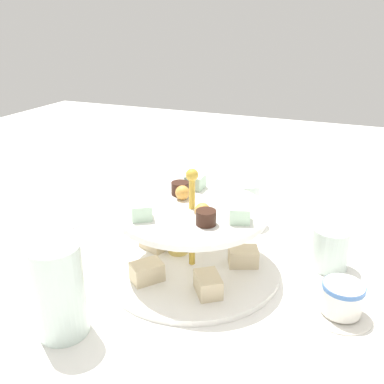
{
  "coord_description": "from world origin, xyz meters",
  "views": [
    {
      "loc": [
        -0.23,
        0.56,
        0.39
      ],
      "look_at": [
        0.0,
        0.0,
        0.14
      ],
      "focal_mm": 39.34,
      "sensor_mm": 36.0,
      "label": 1
    }
  ],
  "objects_px": {
    "water_glass_short_left": "(330,248)",
    "teacup_with_saucer": "(342,300)",
    "water_glass_tall_right": "(59,290)",
    "water_glass_mid_back": "(245,203)",
    "tiered_serving_stand": "(192,243)",
    "butter_knife_left": "(86,221)"
  },
  "relations": [
    {
      "from": "water_glass_tall_right",
      "to": "water_glass_mid_back",
      "type": "relative_size",
      "value": 1.54
    },
    {
      "from": "tiered_serving_stand",
      "to": "water_glass_mid_back",
      "type": "xyz_separation_m",
      "value": [
        -0.03,
        -0.21,
        -0.01
      ]
    },
    {
      "from": "water_glass_tall_right",
      "to": "butter_knife_left",
      "type": "relative_size",
      "value": 0.77
    },
    {
      "from": "water_glass_tall_right",
      "to": "butter_knife_left",
      "type": "distance_m",
      "value": 0.34
    },
    {
      "from": "water_glass_tall_right",
      "to": "water_glass_mid_back",
      "type": "height_order",
      "value": "water_glass_tall_right"
    },
    {
      "from": "water_glass_short_left",
      "to": "water_glass_mid_back",
      "type": "height_order",
      "value": "water_glass_mid_back"
    },
    {
      "from": "tiered_serving_stand",
      "to": "water_glass_mid_back",
      "type": "relative_size",
      "value": 3.44
    },
    {
      "from": "butter_knife_left",
      "to": "water_glass_mid_back",
      "type": "xyz_separation_m",
      "value": [
        -0.3,
        -0.13,
        0.04
      ]
    },
    {
      "from": "tiered_serving_stand",
      "to": "water_glass_mid_back",
      "type": "distance_m",
      "value": 0.21
    },
    {
      "from": "water_glass_tall_right",
      "to": "water_glass_short_left",
      "type": "relative_size",
      "value": 1.83
    },
    {
      "from": "teacup_with_saucer",
      "to": "water_glass_mid_back",
      "type": "height_order",
      "value": "water_glass_mid_back"
    },
    {
      "from": "water_glass_tall_right",
      "to": "teacup_with_saucer",
      "type": "bearing_deg",
      "value": -152.63
    },
    {
      "from": "butter_knife_left",
      "to": "tiered_serving_stand",
      "type": "bearing_deg",
      "value": 93.83
    },
    {
      "from": "tiered_serving_stand",
      "to": "water_glass_short_left",
      "type": "bearing_deg",
      "value": -156.26
    },
    {
      "from": "teacup_with_saucer",
      "to": "water_glass_short_left",
      "type": "bearing_deg",
      "value": -76.66
    },
    {
      "from": "water_glass_short_left",
      "to": "teacup_with_saucer",
      "type": "xyz_separation_m",
      "value": [
        -0.03,
        0.12,
        -0.01
      ]
    },
    {
      "from": "teacup_with_saucer",
      "to": "butter_knife_left",
      "type": "bearing_deg",
      "value": -12.07
    },
    {
      "from": "tiered_serving_stand",
      "to": "butter_knife_left",
      "type": "distance_m",
      "value": 0.28
    },
    {
      "from": "tiered_serving_stand",
      "to": "water_glass_short_left",
      "type": "distance_m",
      "value": 0.23
    },
    {
      "from": "water_glass_mid_back",
      "to": "tiered_serving_stand",
      "type": "bearing_deg",
      "value": 81.02
    },
    {
      "from": "tiered_serving_stand",
      "to": "butter_knife_left",
      "type": "height_order",
      "value": "tiered_serving_stand"
    },
    {
      "from": "water_glass_short_left",
      "to": "teacup_with_saucer",
      "type": "height_order",
      "value": "water_glass_short_left"
    }
  ]
}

